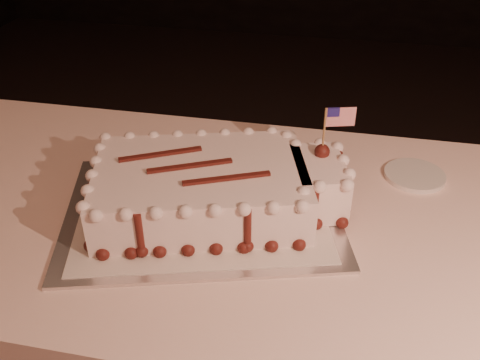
% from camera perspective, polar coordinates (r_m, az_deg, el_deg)
% --- Properties ---
extents(banquet_table, '(2.40, 0.80, 0.75)m').
position_cam_1_polar(banquet_table, '(1.36, 12.17, -17.62)').
color(banquet_table, '#FFD5C5').
rests_on(banquet_table, ground).
extents(cake_board, '(0.65, 0.55, 0.01)m').
position_cam_1_polar(cake_board, '(1.11, -4.05, -3.23)').
color(cake_board, beige).
rests_on(cake_board, banquet_table).
extents(doily, '(0.58, 0.50, 0.00)m').
position_cam_1_polar(doily, '(1.11, -4.06, -3.02)').
color(doily, silver).
rests_on(doily, cake_board).
extents(sheet_cake, '(0.55, 0.39, 0.21)m').
position_cam_1_polar(sheet_cake, '(1.08, -2.60, -0.78)').
color(sheet_cake, white).
rests_on(sheet_cake, doily).
extents(side_plate, '(0.14, 0.14, 0.01)m').
position_cam_1_polar(side_plate, '(1.28, 18.13, 0.49)').
color(side_plate, silver).
rests_on(side_plate, banquet_table).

